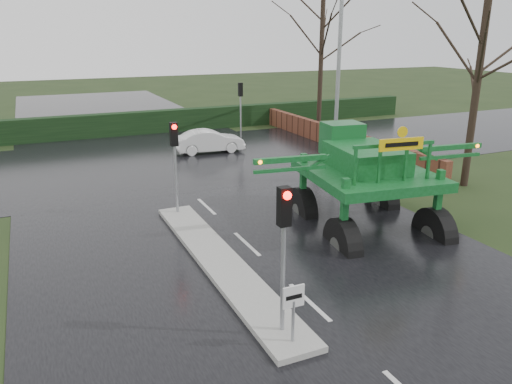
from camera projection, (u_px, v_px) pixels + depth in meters
name	position (u px, v px, depth m)	size (l,w,h in m)	color
ground	(309.00, 302.00, 12.68)	(140.00, 140.00, 0.00)	black
road_main	(191.00, 193.00, 21.35)	(14.00, 80.00, 0.02)	black
road_cross	(157.00, 161.00, 26.55)	(80.00, 12.00, 0.02)	black
median_island	(220.00, 262.00, 14.74)	(1.20, 10.00, 0.16)	gray
hedge_row	(128.00, 124.00, 33.26)	(44.00, 0.90, 1.50)	black
brick_wall	(326.00, 134.00, 30.50)	(0.40, 20.00, 1.20)	#592D1E
keep_left_sign	(293.00, 305.00, 10.54)	(0.50, 0.07, 1.35)	gray
traffic_signal_near	(284.00, 230.00, 10.50)	(0.26, 0.33, 3.52)	gray
traffic_signal_mid	(175.00, 148.00, 17.87)	(0.26, 0.33, 3.52)	gray
traffic_signal_far	(240.00, 98.00, 31.80)	(0.26, 0.33, 3.52)	gray
street_light_right	(334.00, 44.00, 24.48)	(3.85, 0.30, 10.00)	gray
tree_right_near	(479.00, 66.00, 20.82)	(5.60, 5.60, 9.64)	black
tree_right_far	(322.00, 33.00, 34.02)	(7.00, 7.00, 12.05)	black
crop_sprayer	(343.00, 177.00, 15.50)	(8.51, 5.80, 4.79)	black
white_sedan	(210.00, 152.00, 28.55)	(1.36, 3.90, 1.29)	white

